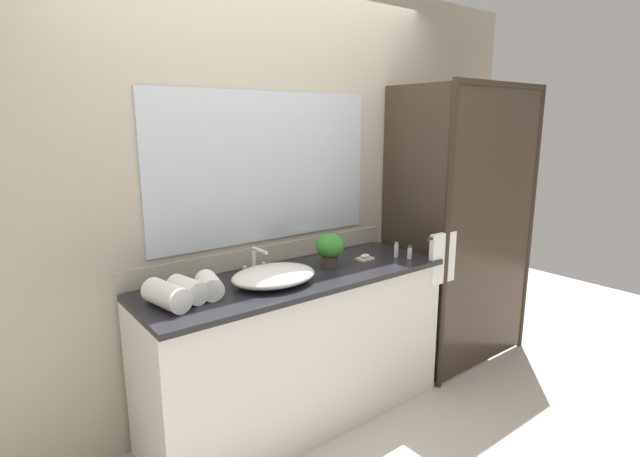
# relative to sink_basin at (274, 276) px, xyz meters

# --- Properties ---
(ground_plane) EXTENTS (8.00, 8.00, 0.00)m
(ground_plane) POSITION_rel_sink_basin_xyz_m (0.19, 0.03, -0.94)
(ground_plane) COLOR beige
(wall_back_with_mirror) EXTENTS (4.40, 0.06, 2.60)m
(wall_back_with_mirror) POSITION_rel_sink_basin_xyz_m (0.19, 0.38, 0.36)
(wall_back_with_mirror) COLOR #B2A893
(wall_back_with_mirror) RESTS_ON ground_plane
(vanity_cabinet) EXTENTS (1.80, 0.58, 0.90)m
(vanity_cabinet) POSITION_rel_sink_basin_xyz_m (0.19, 0.04, -0.49)
(vanity_cabinet) COLOR silver
(vanity_cabinet) RESTS_ON ground_plane
(shower_enclosure) EXTENTS (1.20, 0.59, 2.00)m
(shower_enclosure) POSITION_rel_sink_basin_xyz_m (1.46, -0.15, 0.08)
(shower_enclosure) COLOR #2D2319
(shower_enclosure) RESTS_ON ground_plane
(sink_basin) EXTENTS (0.47, 0.36, 0.09)m
(sink_basin) POSITION_rel_sink_basin_xyz_m (0.00, 0.00, 0.00)
(sink_basin) COLOR white
(sink_basin) RESTS_ON vanity_cabinet
(faucet) EXTENTS (0.17, 0.16, 0.16)m
(faucet) POSITION_rel_sink_basin_xyz_m (0.00, 0.19, 0.01)
(faucet) COLOR silver
(faucet) RESTS_ON vanity_cabinet
(potted_plant) EXTENTS (0.17, 0.17, 0.20)m
(potted_plant) POSITION_rel_sink_basin_xyz_m (0.43, 0.06, 0.07)
(potted_plant) COLOR #473828
(potted_plant) RESTS_ON vanity_cabinet
(soap_dish) EXTENTS (0.10, 0.07, 0.04)m
(soap_dish) POSITION_rel_sink_basin_xyz_m (0.70, 0.04, -0.03)
(soap_dish) COLOR silver
(soap_dish) RESTS_ON vanity_cabinet
(amenity_bottle_conditioner) EXTENTS (0.03, 0.03, 0.08)m
(amenity_bottle_conditioner) POSITION_rel_sink_basin_xyz_m (0.94, -0.11, -0.01)
(amenity_bottle_conditioner) COLOR silver
(amenity_bottle_conditioner) RESTS_ON vanity_cabinet
(amenity_bottle_shampoo) EXTENTS (0.03, 0.03, 0.10)m
(amenity_bottle_shampoo) POSITION_rel_sink_basin_xyz_m (0.90, -0.03, 0.00)
(amenity_bottle_shampoo) COLOR silver
(amenity_bottle_shampoo) RESTS_ON vanity_cabinet
(rolled_towel_near_edge) EXTENTS (0.16, 0.27, 0.12)m
(rolled_towel_near_edge) POSITION_rel_sink_basin_xyz_m (-0.57, 0.02, 0.01)
(rolled_towel_near_edge) COLOR white
(rolled_towel_near_edge) RESTS_ON vanity_cabinet
(rolled_towel_middle) EXTENTS (0.15, 0.22, 0.11)m
(rolled_towel_middle) POSITION_rel_sink_basin_xyz_m (-0.46, 0.04, 0.01)
(rolled_towel_middle) COLOR white
(rolled_towel_middle) RESTS_ON vanity_cabinet
(rolled_towel_far_edge) EXTENTS (0.15, 0.20, 0.11)m
(rolled_towel_far_edge) POSITION_rel_sink_basin_xyz_m (-0.35, 0.04, 0.01)
(rolled_towel_far_edge) COLOR white
(rolled_towel_far_edge) RESTS_ON vanity_cabinet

